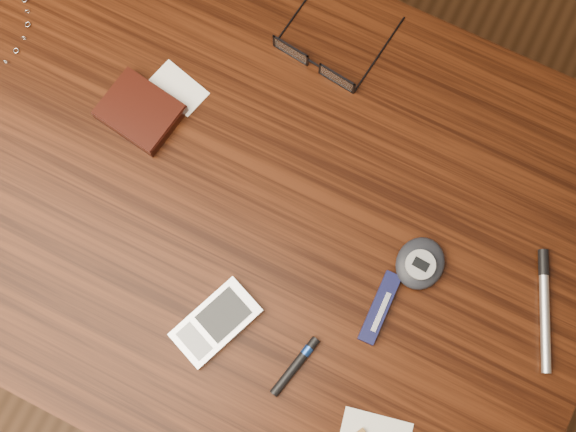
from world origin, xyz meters
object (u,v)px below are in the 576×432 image
at_px(pedometer, 420,263).
at_px(pocket_knife, 380,308).
at_px(desk, 241,211).
at_px(silver_pen, 544,301).
at_px(eyeglasses, 317,60).
at_px(wallet_and_card, 141,111).
at_px(pda_phone, 216,323).

bearing_deg(pedometer, pocket_knife, -106.85).
relative_size(desk, silver_pen, 6.78).
xyz_separation_m(eyeglasses, pedometer, (0.24, -0.19, -0.00)).
xyz_separation_m(wallet_and_card, pedometer, (0.42, -0.02, 0.00)).
bearing_deg(pedometer, silver_pen, 9.84).
height_order(eyeglasses, pocket_knife, eyeglasses).
distance_m(desk, pocket_knife, 0.26).
height_order(wallet_and_card, pocket_knife, wallet_and_card).
xyz_separation_m(pedometer, silver_pen, (0.16, 0.03, -0.01)).
bearing_deg(pda_phone, pedometer, 42.41).
relative_size(wallet_and_card, pocket_knife, 1.41).
bearing_deg(eyeglasses, desk, -94.12).
relative_size(wallet_and_card, pedometer, 1.82).
bearing_deg(pda_phone, desk, 109.09).
bearing_deg(eyeglasses, silver_pen, -22.30).
relative_size(pedometer, silver_pen, 0.50).
bearing_deg(pedometer, pda_phone, -137.59).
distance_m(wallet_and_card, pda_phone, 0.30).
bearing_deg(wallet_and_card, pedometer, -3.10).
distance_m(pda_phone, pedometer, 0.27).
bearing_deg(wallet_and_card, pocket_knife, -13.57).
distance_m(desk, wallet_and_card, 0.20).
height_order(pedometer, silver_pen, pedometer).
relative_size(desk, eyeglasses, 6.69).
height_order(desk, wallet_and_card, wallet_and_card).
height_order(pocket_knife, silver_pen, same).
xyz_separation_m(desk, eyeglasses, (0.02, 0.21, 0.12)).
bearing_deg(pda_phone, eyeglasses, 96.18).
distance_m(wallet_and_card, eyeglasses, 0.25).
bearing_deg(desk, silver_pen, 6.62).
bearing_deg(desk, pocket_knife, -12.78).
bearing_deg(eyeglasses, wallet_and_card, -136.68).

